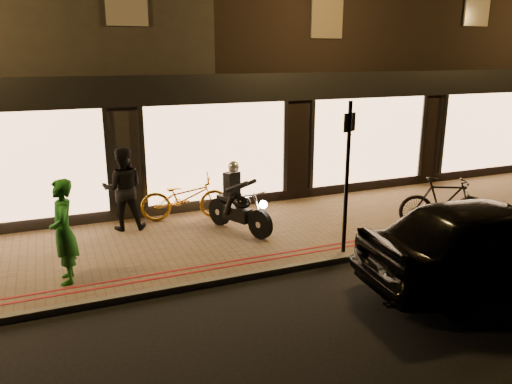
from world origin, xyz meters
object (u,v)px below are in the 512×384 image
Objects in this scene: motorcycle at (238,205)px; sign_post at (347,170)px; parked_car at (493,243)px; person_green at (63,232)px; bicycle_gold at (185,197)px.

sign_post is (1.52, -1.97, 1.06)m from motorcycle.
sign_post reaches higher than parked_car.
person_green is (-5.18, 0.71, -0.76)m from sign_post.
parked_car is (4.04, -5.31, 0.14)m from bicycle_gold.
bicycle_gold is 3.76m from person_green.
parked_car is at bearing -52.04° from sign_post.
sign_post is at bearing -75.58° from motorcycle.
person_green is (-3.66, -1.26, 0.30)m from motorcycle.
parked_car reaches higher than bicycle_gold.
motorcycle reaches higher than parked_car.
parked_car is at bearing 68.74° from person_green.
person_green is 0.39× the size of parked_car.
parked_car is at bearing -130.60° from bicycle_gold.
motorcycle is at bearing 127.64° from sign_post.
parked_car is (6.82, -2.81, -0.23)m from person_green.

